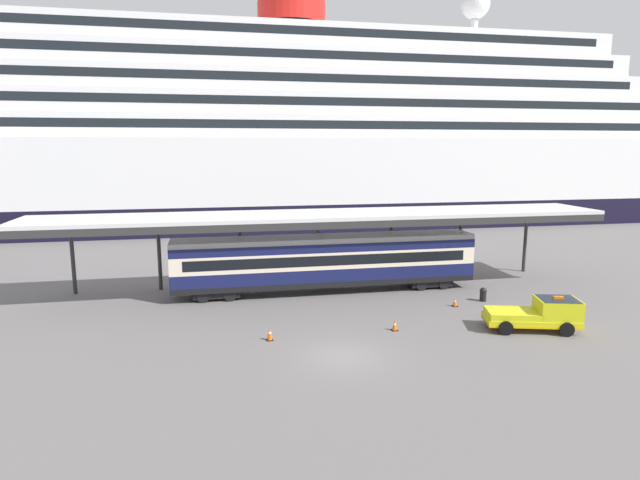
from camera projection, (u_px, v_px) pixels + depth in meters
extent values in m
plane|color=slate|center=(343.00, 357.00, 26.78)|extent=(400.00, 400.00, 0.00)
cube|color=black|center=(202.00, 210.00, 74.15)|extent=(142.43, 25.60, 3.47)
cube|color=white|center=(200.00, 168.00, 73.14)|extent=(142.43, 25.60, 8.09)
cube|color=white|center=(199.00, 128.00, 72.20)|extent=(131.03, 23.55, 2.77)
cube|color=black|center=(196.00, 124.00, 60.86)|extent=(125.33, 0.12, 1.00)
cube|color=white|center=(198.00, 107.00, 71.72)|extent=(125.79, 22.61, 2.77)
cube|color=black|center=(195.00, 99.00, 60.83)|extent=(120.32, 0.12, 1.00)
cube|color=white|center=(197.00, 86.00, 71.24)|extent=(120.55, 21.66, 2.77)
cube|color=black|center=(194.00, 75.00, 60.81)|extent=(115.31, 0.12, 1.00)
cube|color=white|center=(196.00, 65.00, 70.76)|extent=(115.31, 20.72, 2.77)
cube|color=black|center=(193.00, 50.00, 60.78)|extent=(110.29, 0.12, 1.00)
cube|color=white|center=(195.00, 43.00, 70.28)|extent=(110.07, 19.78, 2.77)
cube|color=black|center=(193.00, 26.00, 60.76)|extent=(105.28, 0.12, 1.00)
cylinder|color=red|center=(292.00, 14.00, 72.06)|extent=(9.24, 9.24, 2.84)
cylinder|color=white|center=(474.00, 32.00, 77.49)|extent=(1.00, 1.00, 3.32)
sphere|color=white|center=(475.00, 4.00, 76.84)|extent=(4.16, 4.16, 4.16)
cube|color=silver|center=(325.00, 215.00, 38.33)|extent=(41.59, 5.74, 0.25)
cube|color=#2D2D2D|center=(333.00, 225.00, 35.72)|extent=(41.59, 0.20, 0.50)
cylinder|color=#2D2D2D|center=(73.00, 257.00, 37.75)|extent=(0.28, 0.28, 5.47)
cylinder|color=#2D2D2D|center=(159.00, 253.00, 38.90)|extent=(0.28, 0.28, 5.47)
cylinder|color=#2D2D2D|center=(241.00, 250.00, 40.05)|extent=(0.28, 0.28, 5.47)
cylinder|color=#2D2D2D|center=(318.00, 247.00, 41.21)|extent=(0.28, 0.28, 5.47)
cylinder|color=#2D2D2D|center=(391.00, 245.00, 42.36)|extent=(0.28, 0.28, 5.47)
cylinder|color=#2D2D2D|center=(460.00, 242.00, 43.51)|extent=(0.28, 0.28, 5.47)
cylinder|color=#2D2D2D|center=(525.00, 240.00, 44.67)|extent=(0.28, 0.28, 5.47)
cube|color=black|center=(326.00, 280.00, 38.67)|extent=(21.81, 2.80, 0.40)
cube|color=#141947|center=(326.00, 272.00, 38.56)|extent=(21.81, 2.80, 0.90)
cube|color=beige|center=(326.00, 257.00, 38.37)|extent=(21.81, 2.80, 1.20)
cube|color=black|center=(330.00, 261.00, 37.04)|extent=(20.07, 0.08, 0.72)
cube|color=#141947|center=(326.00, 245.00, 38.22)|extent=(21.81, 2.80, 0.60)
cube|color=#9D9D9D|center=(326.00, 239.00, 38.13)|extent=(21.81, 2.69, 0.36)
cube|color=black|center=(216.00, 291.00, 37.21)|extent=(3.20, 2.35, 0.50)
cylinder|color=black|center=(203.00, 297.00, 35.91)|extent=(0.84, 0.12, 0.84)
cylinder|color=black|center=(230.00, 295.00, 36.26)|extent=(0.84, 0.12, 0.84)
cube|color=black|center=(427.00, 280.00, 40.26)|extent=(3.20, 2.35, 0.50)
cylinder|color=black|center=(422.00, 285.00, 38.96)|extent=(0.84, 0.12, 0.84)
cylinder|color=black|center=(444.00, 284.00, 39.31)|extent=(0.84, 0.12, 0.84)
cube|color=yellow|center=(531.00, 320.00, 30.64)|extent=(5.54, 3.31, 0.36)
cube|color=#F2B20C|center=(531.00, 322.00, 30.66)|extent=(5.55, 3.33, 0.12)
cube|color=yellow|center=(558.00, 308.00, 30.41)|extent=(2.72, 2.46, 1.10)
cube|color=#19232D|center=(558.00, 302.00, 30.35)|extent=(2.49, 2.33, 0.44)
cube|color=orange|center=(558.00, 298.00, 30.30)|extent=(0.59, 0.34, 0.16)
cube|color=yellow|center=(513.00, 314.00, 30.65)|extent=(3.32, 2.63, 0.36)
cylinder|color=black|center=(554.00, 318.00, 31.54)|extent=(0.84, 0.45, 0.80)
cylinder|color=black|center=(567.00, 329.00, 29.57)|extent=(0.84, 0.45, 0.80)
cylinder|color=black|center=(497.00, 317.00, 31.77)|extent=(0.84, 0.45, 0.80)
cylinder|color=black|center=(506.00, 328.00, 29.80)|extent=(0.84, 0.45, 0.80)
cube|color=black|center=(455.00, 306.00, 35.21)|extent=(0.36, 0.36, 0.04)
cone|color=#EA590F|center=(455.00, 302.00, 35.15)|extent=(0.30, 0.30, 0.58)
cylinder|color=white|center=(455.00, 301.00, 35.15)|extent=(0.17, 0.17, 0.08)
cube|color=black|center=(394.00, 330.00, 30.59)|extent=(0.36, 0.36, 0.04)
cone|color=#EA590F|center=(395.00, 325.00, 30.54)|extent=(0.30, 0.30, 0.61)
cylinder|color=white|center=(395.00, 324.00, 30.53)|extent=(0.17, 0.17, 0.09)
cube|color=black|center=(270.00, 340.00, 29.04)|extent=(0.36, 0.36, 0.04)
cone|color=#EA590F|center=(270.00, 333.00, 28.98)|extent=(0.30, 0.30, 0.70)
cylinder|color=white|center=(270.00, 333.00, 28.97)|extent=(0.17, 0.17, 0.10)
cylinder|color=black|center=(483.00, 296.00, 36.36)|extent=(0.44, 0.44, 0.70)
sphere|color=black|center=(483.00, 291.00, 36.29)|extent=(0.48, 0.48, 0.48)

